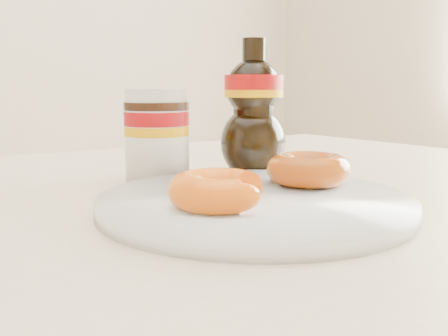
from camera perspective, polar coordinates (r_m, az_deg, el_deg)
dining_table at (r=0.55m, az=-9.91°, el=-12.30°), size 1.40×0.90×0.75m
plate at (r=0.49m, az=3.49°, el=-3.90°), size 0.30×0.30×0.02m
donut_bitten at (r=0.43m, az=-0.77°, el=-2.52°), size 0.10×0.10×0.03m
donut_whole at (r=0.54m, az=9.61°, el=-0.11°), size 0.09×0.09×0.03m
nutella_jar at (r=0.64m, az=-7.67°, el=4.16°), size 0.08×0.08×0.12m
syrup_bottle at (r=0.68m, az=3.39°, el=6.89°), size 0.10×0.09×0.18m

